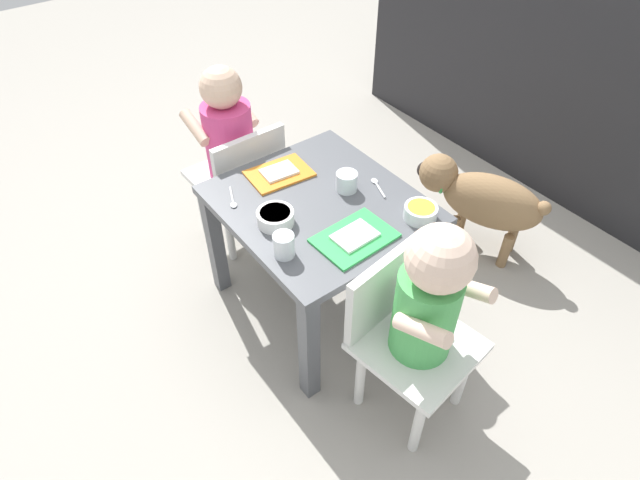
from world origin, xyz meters
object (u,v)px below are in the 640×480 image
(dining_table, at_px, (320,221))
(water_cup_left, at_px, (347,183))
(cereal_bowl_right_side, at_px, (421,212))
(spoon_by_left_tray, at_px, (378,186))
(dog, at_px, (480,197))
(food_tray_right, at_px, (355,237))
(seated_child_left, at_px, (231,142))
(spoon_by_right_tray, at_px, (233,200))
(water_cup_right, at_px, (284,246))
(veggie_bowl_near, at_px, (275,217))
(food_tray_left, at_px, (279,173))
(seated_child_right, at_px, (423,304))

(dining_table, relative_size, water_cup_left, 9.11)
(cereal_bowl_right_side, height_order, spoon_by_left_tray, cereal_bowl_right_side)
(dog, relative_size, food_tray_right, 2.13)
(cereal_bowl_right_side, xyz_separation_m, spoon_by_left_tray, (-0.18, 0.00, -0.02))
(dining_table, relative_size, seated_child_left, 0.86)
(food_tray_right, relative_size, spoon_by_right_tray, 2.25)
(dog, relative_size, water_cup_left, 7.19)
(water_cup_left, xyz_separation_m, spoon_by_left_tray, (0.04, 0.08, -0.02))
(water_cup_left, xyz_separation_m, water_cup_right, (0.12, -0.30, 0.00))
(food_tray_right, bearing_deg, spoon_by_right_tray, -152.26)
(dining_table, bearing_deg, spoon_by_right_tray, -128.44)
(food_tray_right, bearing_deg, seated_child_left, -178.48)
(dining_table, distance_m, spoon_by_left_tray, 0.20)
(veggie_bowl_near, relative_size, spoon_by_right_tray, 1.08)
(dog, relative_size, spoon_by_right_tray, 4.78)
(water_cup_right, bearing_deg, water_cup_left, 110.86)
(water_cup_right, bearing_deg, food_tray_left, 148.41)
(water_cup_right, bearing_deg, spoon_by_left_tray, 100.53)
(food_tray_left, height_order, spoon_by_left_tray, food_tray_left)
(dining_table, xyz_separation_m, spoon_by_left_tray, (0.05, 0.18, 0.08))
(seated_child_left, distance_m, water_cup_left, 0.48)
(seated_child_left, relative_size, dog, 1.48)
(dining_table, height_order, water_cup_right, water_cup_right)
(spoon_by_left_tray, bearing_deg, seated_child_right, -27.61)
(seated_child_left, xyz_separation_m, spoon_by_right_tray, (0.29, -0.16, 0.02))
(seated_child_right, xyz_separation_m, food_tray_left, (-0.64, 0.01, 0.01))
(dog, xyz_separation_m, water_cup_right, (-0.00, -0.83, 0.23))
(dog, xyz_separation_m, food_tray_right, (0.06, -0.64, 0.21))
(seated_child_right, height_order, dog, seated_child_right)
(food_tray_left, bearing_deg, seated_child_right, -0.99)
(seated_child_right, height_order, food_tray_left, seated_child_right)
(seated_child_right, height_order, water_cup_right, seated_child_right)
(water_cup_right, distance_m, spoon_by_left_tray, 0.39)
(seated_child_right, bearing_deg, spoon_by_right_tray, -164.65)
(food_tray_right, bearing_deg, water_cup_right, -109.37)
(veggie_bowl_near, distance_m, spoon_by_left_tray, 0.34)
(dog, distance_m, food_tray_right, 0.68)
(dog, distance_m, spoon_by_left_tray, 0.49)
(seated_child_right, height_order, veggie_bowl_near, seated_child_right)
(dog, distance_m, water_cup_left, 0.58)
(seated_child_left, xyz_separation_m, seated_child_right, (0.91, 0.01, 0.01))
(seated_child_left, height_order, spoon_by_right_tray, seated_child_left)
(seated_child_right, relative_size, water_cup_left, 10.57)
(food_tray_left, relative_size, spoon_by_left_tray, 2.06)
(food_tray_right, height_order, cereal_bowl_right_side, cereal_bowl_right_side)
(dining_table, distance_m, food_tray_right, 0.20)
(food_tray_left, distance_m, spoon_by_right_tray, 0.18)
(food_tray_left, height_order, cereal_bowl_right_side, cereal_bowl_right_side)
(cereal_bowl_right_side, bearing_deg, veggie_bowl_near, -123.98)
(water_cup_right, bearing_deg, dog, 89.83)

